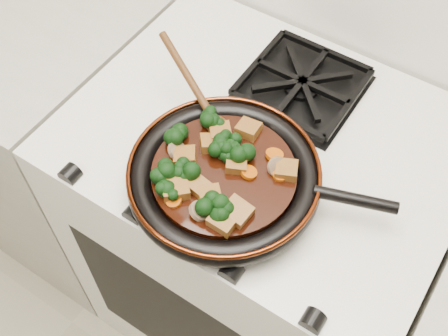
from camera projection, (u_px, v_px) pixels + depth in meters
The scene contains 35 objects.
stove at pixel (255, 242), 1.45m from camera, with size 0.76×0.60×0.90m, color silver.
burner_grate_front at pixel (227, 181), 1.00m from camera, with size 0.23×0.23×0.03m, color black, non-canonical shape.
burner_grate_back at pixel (302, 85), 1.14m from camera, with size 0.23×0.23×0.03m, color black, non-canonical shape.
skillet at pixel (225, 177), 0.97m from camera, with size 0.45×0.34×0.05m.
braising_sauce at pixel (224, 175), 0.97m from camera, with size 0.25×0.25×0.02m, color black.
tofu_cube_0 at pixel (236, 164), 0.96m from camera, with size 0.04×0.04×0.02m, color brown.
tofu_cube_1 at pixel (210, 143), 0.99m from camera, with size 0.03×0.03×0.02m, color brown.
tofu_cube_2 at pixel (248, 129), 1.01m from camera, with size 0.04×0.04×0.02m, color brown.
tofu_cube_3 at pixel (223, 221), 0.90m from camera, with size 0.04×0.04×0.02m, color brown.
tofu_cube_4 at pixel (210, 195), 0.93m from camera, with size 0.04×0.03×0.02m, color brown.
tofu_cube_5 at pixel (237, 212), 0.91m from camera, with size 0.04×0.04×0.02m, color brown.
tofu_cube_6 at pixel (185, 157), 0.97m from camera, with size 0.04×0.04×0.02m, color brown.
tofu_cube_7 at pixel (199, 187), 0.94m from camera, with size 0.04×0.03×0.02m, color brown.
tofu_cube_8 at pixel (220, 133), 1.00m from camera, with size 0.04×0.04×0.02m, color brown.
tofu_cube_9 at pixel (286, 170), 0.95m from camera, with size 0.04×0.04×0.02m, color brown.
tofu_cube_10 at pixel (176, 189), 0.93m from camera, with size 0.04×0.04×0.02m, color brown.
broccoli_floret_0 at pixel (215, 209), 0.91m from camera, with size 0.06×0.06×0.05m, color black, non-canonical shape.
broccoli_floret_1 at pixel (186, 172), 0.95m from camera, with size 0.06×0.06×0.05m, color black, non-canonical shape.
broccoli_floret_2 at pixel (238, 156), 0.97m from camera, with size 0.06×0.06×0.05m, color black, non-canonical shape.
broccoli_floret_3 at pixel (221, 153), 0.97m from camera, with size 0.06×0.06×0.06m, color black, non-canonical shape.
broccoli_floret_4 at pixel (229, 141), 0.98m from camera, with size 0.06×0.06×0.06m, color black, non-canonical shape.
broccoli_floret_5 at pixel (163, 175), 0.94m from camera, with size 0.06×0.06×0.05m, color black, non-canonical shape.
broccoli_floret_6 at pixel (219, 212), 0.90m from camera, with size 0.06×0.06×0.05m, color black, non-canonical shape.
broccoli_floret_7 at pixel (214, 122), 1.01m from camera, with size 0.06×0.06×0.05m, color black, non-canonical shape.
broccoli_floret_8 at pixel (168, 193), 0.92m from camera, with size 0.06×0.06×0.05m, color black, non-canonical shape.
broccoli_floret_9 at pixel (179, 139), 0.99m from camera, with size 0.06×0.06×0.05m, color black, non-canonical shape.
carrot_coin_0 at pixel (274, 155), 0.98m from camera, with size 0.03×0.03×0.01m, color #A64304.
carrot_coin_1 at pixel (280, 175), 0.95m from camera, with size 0.03×0.03×0.01m, color #A64304.
carrot_coin_2 at pixel (249, 173), 0.95m from camera, with size 0.03×0.03×0.01m, color #A64304.
carrot_coin_3 at pixel (174, 200), 0.92m from camera, with size 0.03×0.03×0.01m, color #A64304.
carrot_coin_4 at pixel (228, 215), 0.91m from camera, with size 0.03×0.03×0.01m, color #A64304.
mushroom_slice_0 at pixel (177, 150), 0.98m from camera, with size 0.04×0.04×0.01m, color #7A6146.
mushroom_slice_1 at pixel (277, 167), 0.96m from camera, with size 0.04×0.04×0.01m, color #7A6146.
mushroom_slice_2 at pixel (199, 211), 0.91m from camera, with size 0.04×0.04×0.01m, color #7A6146.
wooden_spoon at pixel (202, 100), 1.03m from camera, with size 0.14×0.09×0.21m.
Camera 1 is at (0.30, 1.08, 1.75)m, focal length 45.00 mm.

